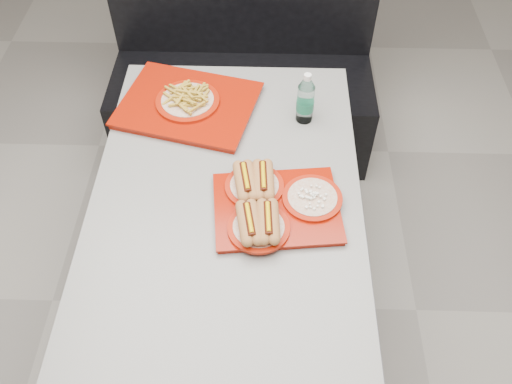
{
  "coord_description": "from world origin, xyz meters",
  "views": [
    {
      "loc": [
        0.13,
        -1.13,
        2.14
      ],
      "look_at": [
        0.1,
        -0.04,
        0.83
      ],
      "focal_mm": 38.0,
      "sensor_mm": 36.0,
      "label": 1
    }
  ],
  "objects_px": {
    "diner_table": "(228,227)",
    "water_bottle": "(305,101)",
    "tray_far": "(188,102)",
    "tray_near": "(272,204)",
    "booth_bench": "(243,75)"
  },
  "relations": [
    {
      "from": "diner_table",
      "to": "tray_near",
      "type": "height_order",
      "value": "tray_near"
    },
    {
      "from": "water_bottle",
      "to": "tray_far",
      "type": "bearing_deg",
      "value": 173.8
    },
    {
      "from": "diner_table",
      "to": "tray_near",
      "type": "relative_size",
      "value": 3.27
    },
    {
      "from": "diner_table",
      "to": "booth_bench",
      "type": "distance_m",
      "value": 1.11
    },
    {
      "from": "diner_table",
      "to": "tray_near",
      "type": "bearing_deg",
      "value": -18.42
    },
    {
      "from": "booth_bench",
      "to": "tray_near",
      "type": "distance_m",
      "value": 1.22
    },
    {
      "from": "diner_table",
      "to": "booth_bench",
      "type": "relative_size",
      "value": 1.05
    },
    {
      "from": "tray_far",
      "to": "tray_near",
      "type": "bearing_deg",
      "value": -56.45
    },
    {
      "from": "diner_table",
      "to": "water_bottle",
      "type": "height_order",
      "value": "water_bottle"
    },
    {
      "from": "diner_table",
      "to": "booth_bench",
      "type": "xyz_separation_m",
      "value": [
        0.0,
        1.09,
        -0.18
      ]
    },
    {
      "from": "diner_table",
      "to": "water_bottle",
      "type": "relative_size",
      "value": 6.84
    },
    {
      "from": "tray_near",
      "to": "tray_far",
      "type": "xyz_separation_m",
      "value": [
        -0.32,
        0.49,
        -0.0
      ]
    },
    {
      "from": "diner_table",
      "to": "water_bottle",
      "type": "xyz_separation_m",
      "value": [
        0.27,
        0.39,
        0.26
      ]
    },
    {
      "from": "tray_far",
      "to": "booth_bench",
      "type": "bearing_deg",
      "value": 75.27
    },
    {
      "from": "booth_bench",
      "to": "tray_near",
      "type": "bearing_deg",
      "value": -82.45
    }
  ]
}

